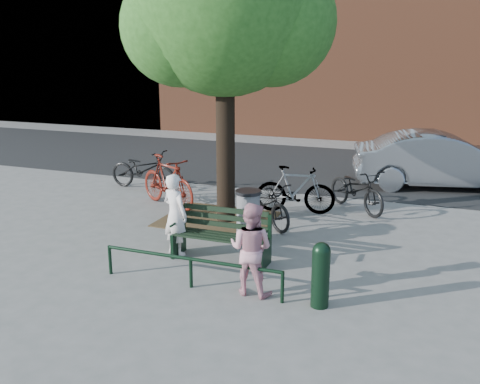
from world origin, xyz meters
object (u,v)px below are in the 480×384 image
at_px(person_left, 175,214).
at_px(litter_bin, 248,216).
at_px(park_bench, 222,234).
at_px(bicycle_c, 264,203).
at_px(bollard, 321,272).
at_px(person_right, 251,249).
at_px(parked_car, 441,160).

height_order(person_left, litter_bin, person_left).
xyz_separation_m(park_bench, litter_bin, (0.11, 1.07, 0.04)).
height_order(litter_bin, bicycle_c, litter_bin).
xyz_separation_m(person_left, bollard, (2.94, -1.14, -0.23)).
distance_m(park_bench, person_right, 1.50).
bearing_deg(bicycle_c, person_left, -166.75).
relative_size(park_bench, parked_car, 0.38).
bearing_deg(bicycle_c, bollard, -111.80).
bearing_deg(parked_car, litter_bin, 136.29).
bearing_deg(parked_car, park_bench, 139.60).
xyz_separation_m(bicycle_c, parked_car, (3.46, 4.81, 0.27)).
bearing_deg(litter_bin, person_right, -68.96).
height_order(park_bench, person_right, person_right).
bearing_deg(park_bench, person_left, -176.50).
relative_size(park_bench, bicycle_c, 0.94).
relative_size(person_right, litter_bin, 1.41).
relative_size(person_left, bollard, 1.53).
distance_m(person_left, bollard, 3.16).
height_order(park_bench, bicycle_c, same).
distance_m(park_bench, litter_bin, 1.07).
relative_size(person_left, litter_bin, 1.47).
bearing_deg(park_bench, parked_car, 62.95).
distance_m(person_right, litter_bin, 2.36).
bearing_deg(park_bench, bicycle_c, 87.77).
height_order(bollard, litter_bin, litter_bin).
bearing_deg(park_bench, person_right, -49.92).
bearing_deg(person_right, person_left, -25.49).
bearing_deg(person_right, litter_bin, -64.31).
height_order(litter_bin, parked_car, parked_car).
bearing_deg(bicycle_c, person_right, -127.50).
distance_m(bollard, bicycle_c, 3.85).
distance_m(litter_bin, bicycle_c, 1.06).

